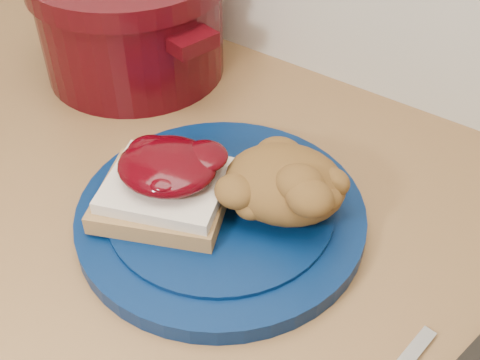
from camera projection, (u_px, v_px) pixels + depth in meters
The scene contains 4 objects.
plate at pixel (221, 215), 0.63m from camera, with size 0.30×0.30×0.02m, color #04183E.
sandwich at pixel (166, 183), 0.60m from camera, with size 0.16×0.15×0.06m.
stuffing_mound at pixel (285, 183), 0.60m from camera, with size 0.12×0.11×0.06m, color brown.
dutch_oven at pixel (131, 20), 0.81m from camera, with size 0.31×0.31×0.17m.
Camera 1 is at (0.29, 1.14, 1.36)m, focal length 45.00 mm.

